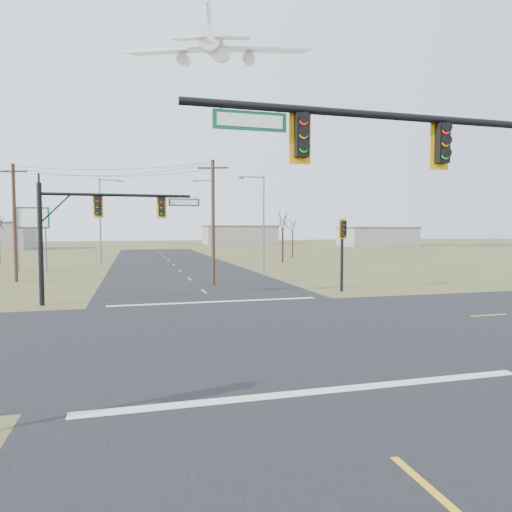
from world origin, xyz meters
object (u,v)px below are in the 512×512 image
(pedestal_signal_ne, at_px, (343,239))
(bare_tree_c, at_px, (283,219))
(utility_pole_near, at_px, (213,220))
(highway_sign, at_px, (31,226))
(utility_pole_far, at_px, (15,221))
(streetlight_a, at_px, (262,218))
(streetlight_b, at_px, (212,214))
(streetlight_c, at_px, (102,216))
(bare_tree_d, at_px, (293,224))
(mast_arm_far, at_px, (99,217))
(mast_arm_near, at_px, (455,178))

(pedestal_signal_ne, bearing_deg, bare_tree_c, 71.65)
(utility_pole_near, distance_m, highway_sign, 22.00)
(utility_pole_near, bearing_deg, utility_pole_far, 158.22)
(streetlight_a, height_order, streetlight_b, streetlight_b)
(streetlight_c, height_order, bare_tree_c, streetlight_c)
(utility_pole_near, bearing_deg, streetlight_a, 53.44)
(highway_sign, distance_m, bare_tree_c, 28.41)
(streetlight_c, relative_size, bare_tree_d, 1.69)
(streetlight_a, bearing_deg, streetlight_b, 78.19)
(highway_sign, height_order, streetlight_a, streetlight_a)
(highway_sign, relative_size, streetlight_a, 0.69)
(streetlight_a, xyz_separation_m, bare_tree_d, (10.84, 21.50, -0.27))
(highway_sign, height_order, streetlight_c, streetlight_c)
(mast_arm_far, relative_size, bare_tree_d, 1.43)
(bare_tree_c, height_order, bare_tree_d, bare_tree_c)
(bare_tree_c, relative_size, bare_tree_d, 1.13)
(pedestal_signal_ne, height_order, streetlight_c, streetlight_c)
(highway_sign, distance_m, streetlight_b, 26.59)
(streetlight_b, distance_m, streetlight_c, 16.48)
(mast_arm_near, xyz_separation_m, highway_sign, (-18.19, 38.78, -1.07))
(streetlight_b, distance_m, bare_tree_d, 11.89)
(highway_sign, distance_m, streetlight_a, 22.84)
(highway_sign, bearing_deg, bare_tree_c, 15.42)
(utility_pole_near, xyz_separation_m, bare_tree_c, (12.40, 20.80, 0.61))
(utility_pole_far, xyz_separation_m, streetlight_b, (20.14, 26.07, 1.56))
(streetlight_b, relative_size, bare_tree_c, 1.64)
(bare_tree_c, bearing_deg, mast_arm_far, -125.94)
(bare_tree_c, bearing_deg, mast_arm_near, -102.47)
(mast_arm_far, relative_size, highway_sign, 1.38)
(pedestal_signal_ne, xyz_separation_m, bare_tree_c, (4.67, 26.74, 1.96))
(pedestal_signal_ne, height_order, bare_tree_d, bare_tree_d)
(utility_pole_far, relative_size, bare_tree_c, 1.34)
(streetlight_c, bearing_deg, streetlight_a, -31.66)
(utility_pole_far, xyz_separation_m, bare_tree_c, (27.21, 14.88, 0.62))
(mast_arm_near, relative_size, utility_pole_near, 1.19)
(streetlight_b, relative_size, bare_tree_d, 1.85)
(mast_arm_far, relative_size, bare_tree_c, 1.27)
(highway_sign, bearing_deg, mast_arm_far, -65.66)
(mast_arm_far, bearing_deg, streetlight_a, 60.16)
(mast_arm_near, height_order, streetlight_c, streetlight_c)
(pedestal_signal_ne, relative_size, streetlight_c, 0.47)
(mast_arm_near, xyz_separation_m, streetlight_a, (3.40, 31.38, -0.34))
(pedestal_signal_ne, bearing_deg, streetlight_a, 88.23)
(highway_sign, bearing_deg, utility_pole_far, -80.96)
(bare_tree_d, bearing_deg, streetlight_c, -169.11)
(streetlight_c, bearing_deg, streetlight_b, 41.59)
(bare_tree_c, xyz_separation_m, bare_tree_d, (4.51, 8.89, -0.50))
(utility_pole_far, bearing_deg, streetlight_c, 73.89)
(utility_pole_near, height_order, streetlight_b, streetlight_b)
(utility_pole_near, xyz_separation_m, streetlight_c, (-9.40, 24.63, 0.97))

